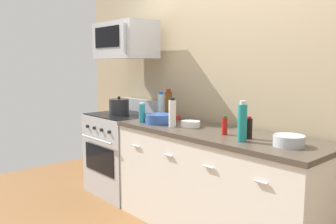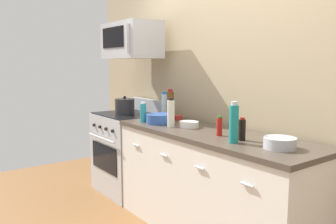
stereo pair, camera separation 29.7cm
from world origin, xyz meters
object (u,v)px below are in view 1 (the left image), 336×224
bottle_dish_soap (142,113)px  bowl_red_small (175,117)px  bowl_blue_mixing (159,119)px  stockpot (119,107)px  bottle_vinegar_white (172,113)px  bottle_soy_sauce_dark (249,128)px  bowl_steel_prep (289,140)px  bottle_wine_amber (169,106)px  bowl_white_ceramic (191,124)px  bottle_sparkling_teal (242,122)px  bottle_hot_sauce_red (225,126)px  range_oven (124,153)px  microwave (125,41)px  bottle_water_clear (161,105)px

bottle_dish_soap → bowl_red_small: (0.08, 0.37, -0.07)m
bowl_blue_mixing → stockpot: 0.76m
bottle_vinegar_white → bowl_red_small: 0.44m
bottle_soy_sauce_dark → bottle_vinegar_white: bottle_vinegar_white is taller
bottle_vinegar_white → bowl_steel_prep: size_ratio=1.22×
bottle_wine_amber → bowl_white_ceramic: (0.39, -0.08, -0.12)m
stockpot → bottle_soy_sauce_dark: bearing=0.6°
bottle_sparkling_teal → bowl_red_small: size_ratio=2.81×
bowl_white_ceramic → bottle_vinegar_white: bearing=-137.9°
bowl_blue_mixing → bottle_vinegar_white: bearing=-4.5°
bottle_vinegar_white → bowl_blue_mixing: bottle_vinegar_white is taller
bottle_hot_sauce_red → bottle_vinegar_white: size_ratio=0.59×
range_oven → bowl_red_small: 0.84m
bottle_sparkling_teal → bowl_steel_prep: size_ratio=1.38×
bottle_soy_sauce_dark → microwave: bearing=177.4°
bottle_dish_soap → stockpot: (-0.59, 0.13, -0.00)m
bottle_wine_amber → bottle_soy_sauce_dark: (1.05, -0.11, -0.07)m
bottle_water_clear → stockpot: bearing=-156.3°
bottle_vinegar_white → bowl_white_ceramic: bearing=42.1°
bowl_white_ceramic → stockpot: stockpot is taller
microwave → bowl_steel_prep: 2.21m
bottle_wine_amber → bowl_blue_mixing: bottle_wine_amber is taller
microwave → bottle_hot_sauce_red: 1.69m
bottle_hot_sauce_red → bowl_red_small: size_ratio=1.46×
bowl_red_small → bottle_dish_soap: bearing=-101.5°
bottle_wine_amber → bottle_soy_sauce_dark: bearing=-6.2°
bottle_water_clear → bottle_soy_sauce_dark: bearing=-8.8°
range_oven → microwave: microwave is taller
microwave → bottle_soy_sauce_dark: size_ratio=4.29×
range_oven → bowl_white_ceramic: size_ratio=6.09×
bottle_soy_sauce_dark → bottle_dish_soap: bearing=-172.8°
bowl_red_small → range_oven: bearing=-163.8°
bottle_soy_sauce_dark → bowl_red_small: 1.10m
microwave → bottle_dish_soap: (0.59, -0.22, -0.74)m
stockpot → bowl_red_small: bearing=20.4°
bottle_water_clear → bowl_white_ceramic: size_ratio=1.57×
bottle_dish_soap → bowl_steel_prep: (1.48, 0.15, -0.05)m
bottle_vinegar_white → bowl_blue_mixing: bearing=175.5°
bottle_dish_soap → bowl_steel_prep: bottle_dish_soap is taller
range_oven → stockpot: 0.54m
range_oven → bottle_hot_sauce_red: bottle_hot_sauce_red is taller
bottle_water_clear → bowl_red_small: 0.22m
bottle_soy_sauce_dark → bottle_sparkling_teal: size_ratio=0.57×
bowl_steel_prep → stockpot: stockpot is taller
bottle_soy_sauce_dark → bowl_blue_mixing: (-0.99, -0.06, -0.03)m
range_oven → bowl_steel_prep: size_ratio=4.88×
bottle_vinegar_white → bowl_red_small: bottle_vinegar_white is taller
bottle_wine_amber → bowl_steel_prep: bearing=-4.4°
bottle_hot_sauce_red → bottle_vinegar_white: (-0.56, -0.07, 0.05)m
bottle_soy_sauce_dark → bowl_steel_prep: size_ratio=0.79×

